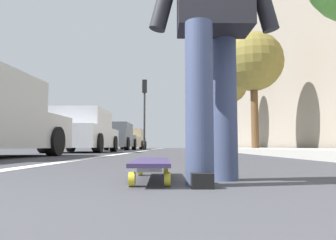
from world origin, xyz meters
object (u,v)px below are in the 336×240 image
at_px(parked_car_far, 116,137).
at_px(street_tree_mid, 253,62).
at_px(skateboard, 152,164).
at_px(street_tree_far, 227,84).
at_px(traffic_light, 145,101).
at_px(parked_car_end, 131,140).
at_px(parked_car_mid, 83,132).
at_px(skater_person, 213,11).

xyz_separation_m(parked_car_far, street_tree_mid, (-5.38, -6.38, 2.78)).
distance_m(skateboard, street_tree_far, 17.48).
height_order(parked_car_far, street_tree_far, street_tree_far).
relative_size(skateboard, traffic_light, 0.20).
bearing_deg(street_tree_far, skateboard, 168.87).
xyz_separation_m(skateboard, parked_car_end, (21.71, 3.01, 0.61)).
bearing_deg(skateboard, parked_car_mid, 18.29).
bearing_deg(parked_car_mid, parked_car_end, -0.05).
bearing_deg(parked_car_mid, street_tree_far, -39.65).
xyz_separation_m(skater_person, street_tree_mid, (10.65, -2.95, 2.57)).
bearing_deg(traffic_light, skateboard, -174.64).
bearing_deg(skater_person, parked_car_end, 8.71).
relative_size(skater_person, traffic_light, 0.38).
height_order(skateboard, parked_car_end, parked_car_end).
relative_size(skater_person, parked_car_far, 0.37).
bearing_deg(parked_car_end, skater_person, -171.29).
bearing_deg(street_tree_far, parked_car_mid, 140.35).
bearing_deg(skateboard, parked_car_end, 7.88).
relative_size(parked_car_end, street_tree_mid, 0.91).
height_order(parked_car_mid, traffic_light, traffic_light).
height_order(street_tree_mid, street_tree_far, street_tree_far).
bearing_deg(parked_car_end, traffic_light, -161.79).
distance_m(skater_person, street_tree_mid, 11.34).
distance_m(skateboard, parked_car_mid, 9.63).
bearing_deg(skater_person, traffic_light, 6.42).
xyz_separation_m(skateboard, traffic_light, (17.59, 1.65, 2.90)).
distance_m(skater_person, parked_car_far, 16.39).
bearing_deg(street_tree_mid, parked_car_far, 49.88).
relative_size(skater_person, parked_car_mid, 0.39).
bearing_deg(parked_car_mid, traffic_light, -9.18).
bearing_deg(skater_person, skateboard, 66.64).
distance_m(parked_car_mid, street_tree_far, 10.39).
relative_size(skateboard, parked_car_mid, 0.20).
xyz_separation_m(skater_person, traffic_light, (17.74, 1.99, 2.05)).
distance_m(parked_car_far, street_tree_mid, 8.80).
bearing_deg(traffic_light, street_tree_mid, -145.12).
height_order(skateboard, parked_car_mid, parked_car_mid).
bearing_deg(parked_car_far, street_tree_far, -82.32).
distance_m(skater_person, parked_car_end, 22.12).
distance_m(skateboard, parked_car_end, 21.93).
xyz_separation_m(parked_car_far, street_tree_far, (0.86, -6.38, 3.15)).
bearing_deg(skater_person, street_tree_mid, -15.48).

